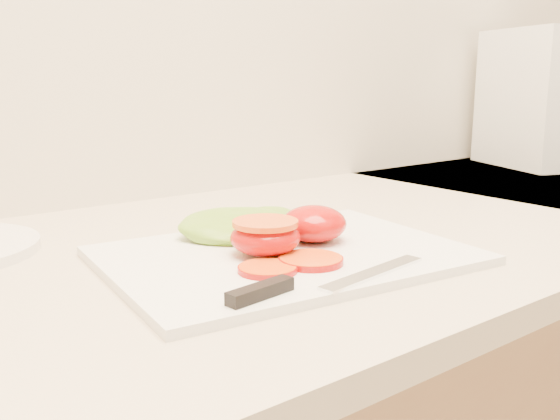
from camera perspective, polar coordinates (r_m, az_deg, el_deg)
cutting_board at (r=0.69m, az=0.51°, el=-4.17°), size 0.42×0.32×0.01m
tomato_half_dome at (r=0.73m, az=3.11°, el=-1.24°), size 0.08×0.08×0.04m
tomato_half_cut at (r=0.67m, az=-1.35°, el=-2.38°), size 0.08×0.08×0.04m
tomato_slice_0 at (r=0.65m, az=2.84°, el=-4.61°), size 0.07×0.07×0.01m
tomato_slice_1 at (r=0.62m, az=-1.15°, el=-5.40°), size 0.06×0.06×0.01m
lettuce_leaf_0 at (r=0.75m, az=-3.79°, el=-1.49°), size 0.17×0.16×0.03m
lettuce_leaf_1 at (r=0.78m, az=-0.80°, el=-1.09°), size 0.12×0.09×0.02m
knife at (r=0.58m, az=2.55°, el=-6.73°), size 0.24×0.05×0.01m
appliance at (r=1.53m, az=23.15°, el=9.36°), size 0.28×0.31×0.30m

